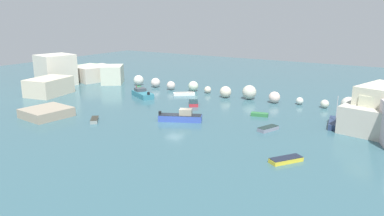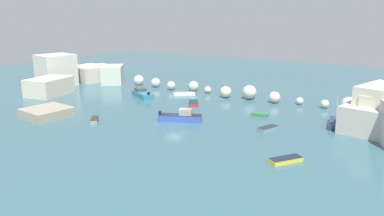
# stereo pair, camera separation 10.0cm
# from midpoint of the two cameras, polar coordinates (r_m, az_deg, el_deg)

# --- Properties ---
(cove_water) EXTENTS (160.00, 160.00, 0.00)m
(cove_water) POSITION_cam_midpoint_polar(r_m,az_deg,el_deg) (55.70, -2.67, -2.09)
(cove_water) COLOR #39636E
(cove_water) RESTS_ON ground
(cliff_headland_left) EXTENTS (19.91, 27.40, 6.92)m
(cliff_headland_left) POSITION_cam_midpoint_polar(r_m,az_deg,el_deg) (89.31, -17.80, 5.08)
(cliff_headland_left) COLOR beige
(cliff_headland_left) RESTS_ON ground
(rock_breakwater) EXTENTS (46.91, 4.07, 2.67)m
(rock_breakwater) POSITION_cam_midpoint_polar(r_m,az_deg,el_deg) (72.45, 5.63, 2.65)
(rock_breakwater) COLOR silver
(rock_breakwater) RESTS_ON ground
(stone_dock) EXTENTS (6.81, 7.01, 1.42)m
(stone_dock) POSITION_cam_midpoint_polar(r_m,az_deg,el_deg) (62.26, -21.54, -0.65)
(stone_dock) COLOR tan
(stone_dock) RESTS_ON ground
(moored_boat_0) EXTENTS (3.26, 3.86, 0.63)m
(moored_boat_0) POSITION_cam_midpoint_polar(r_m,az_deg,el_deg) (65.59, 0.29, 0.76)
(moored_boat_0) COLOR #BF3039
(moored_boat_0) RESTS_ON cove_water
(moored_boat_1) EXTENTS (2.64, 5.61, 4.45)m
(moored_boat_1) POSITION_cam_midpoint_polar(r_m,az_deg,el_deg) (57.21, 21.36, -2.21)
(moored_boat_1) COLOR navy
(moored_boat_1) RESTS_ON cove_water
(moored_boat_2) EXTENTS (6.63, 4.31, 1.92)m
(moored_boat_2) POSITION_cam_midpoint_polar(r_m,az_deg,el_deg) (55.66, -1.66, -1.37)
(moored_boat_2) COLOR #3C57B9
(moored_boat_2) RESTS_ON cove_water
(moored_boat_3) EXTENTS (2.27, 3.39, 0.57)m
(moored_boat_3) POSITION_cam_midpoint_polar(r_m,az_deg,el_deg) (52.38, 11.73, -3.14)
(moored_boat_3) COLOR gray
(moored_boat_3) RESTS_ON cove_water
(moored_boat_4) EXTENTS (1.48, 3.09, 0.57)m
(moored_boat_4) POSITION_cam_midpoint_polar(r_m,az_deg,el_deg) (65.59, -19.83, -0.14)
(moored_boat_4) COLOR navy
(moored_boat_4) RESTS_ON cove_water
(moored_boat_5) EXTENTS (2.58, 2.78, 0.57)m
(moored_boat_5) POSITION_cam_midpoint_polar(r_m,az_deg,el_deg) (57.36, -14.80, -1.78)
(moored_boat_5) COLOR gray
(moored_boat_5) RESTS_ON cove_water
(moored_boat_6) EXTENTS (4.17, 3.74, 0.60)m
(moored_boat_6) POSITION_cam_midpoint_polar(r_m,az_deg,el_deg) (73.36, -1.18, 2.21)
(moored_boat_6) COLOR white
(moored_boat_6) RESTS_ON cove_water
(moored_boat_7) EXTENTS (2.83, 1.63, 0.53)m
(moored_boat_7) POSITION_cam_midpoint_polar(r_m,az_deg,el_deg) (59.42, 10.46, -0.99)
(moored_boat_7) COLOR #347B43
(moored_boat_7) RESTS_ON cove_water
(moored_boat_8) EXTENTS (2.99, 2.84, 0.62)m
(moored_boat_8) POSITION_cam_midpoint_polar(r_m,az_deg,el_deg) (79.75, -8.12, 3.07)
(moored_boat_8) COLOR #C4333B
(moored_boat_8) RESTS_ON cove_water
(moored_boat_9) EXTENTS (3.22, 3.85, 0.53)m
(moored_boat_9) POSITION_cam_midpoint_polar(r_m,az_deg,el_deg) (42.05, 14.37, -7.77)
(moored_boat_9) COLOR yellow
(moored_boat_9) RESTS_ON cove_water
(moored_boat_10) EXTENTS (6.22, 4.65, 1.60)m
(moored_boat_10) POSITION_cam_midpoint_polar(r_m,az_deg,el_deg) (72.45, -7.64, 2.18)
(moored_boat_10) COLOR teal
(moored_boat_10) RESTS_ON cove_water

